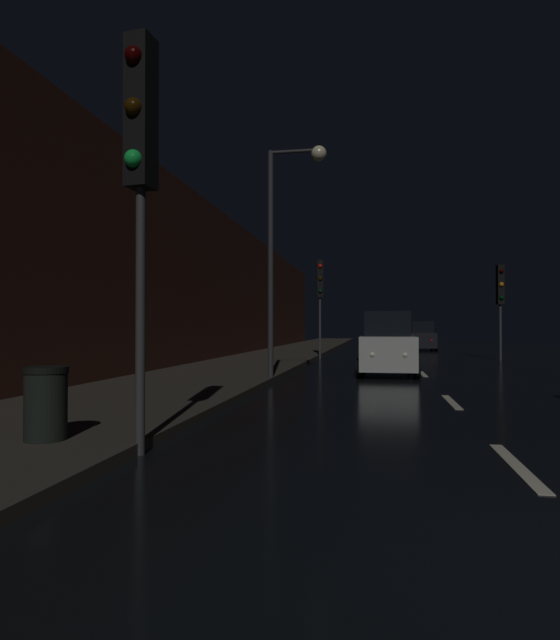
{
  "coord_description": "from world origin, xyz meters",
  "views": [
    {
      "loc": [
        -1.58,
        -3.53,
        1.58
      ],
      "look_at": [
        -5.85,
        20.65,
        1.91
      ],
      "focal_mm": 30.35,
      "sensor_mm": 36.0,
      "label": 1
    }
  ],
  "objects": [
    {
      "name": "ground",
      "position": [
        0.0,
        24.5,
        -0.01
      ],
      "size": [
        25.71,
        84.0,
        0.02
      ],
      "primitive_type": "cube",
      "color": "black"
    },
    {
      "name": "sidewalk_left",
      "position": [
        -6.65,
        24.5,
        0.07
      ],
      "size": [
        4.4,
        84.0,
        0.15
      ],
      "primitive_type": "cube",
      "color": "#38332B",
      "rests_on": "ground"
    },
    {
      "name": "building_facade_left",
      "position": [
        -9.25,
        21.0,
        3.59
      ],
      "size": [
        0.8,
        63.0,
        7.18
      ],
      "primitive_type": "cube",
      "color": "#472319",
      "rests_on": "ground"
    },
    {
      "name": "lane_centerline",
      "position": [
        0.0,
        11.88,
        0.01
      ],
      "size": [
        0.16,
        20.1,
        0.01
      ],
      "color": "beige",
      "rests_on": "ground"
    },
    {
      "name": "traffic_light_far_right",
      "position": [
        4.36,
        23.89,
        3.3
      ],
      "size": [
        0.35,
        0.47,
        4.58
      ],
      "rotation": [
        0.0,
        0.0,
        -1.45
      ],
      "color": "#38383A",
      "rests_on": "ground"
    },
    {
      "name": "traffic_light_far_left",
      "position": [
        -4.35,
        23.84,
        3.65
      ],
      "size": [
        0.36,
        0.48,
        5.0
      ],
      "rotation": [
        0.0,
        0.0,
        -1.4
      ],
      "color": "#38383A",
      "rests_on": "ground"
    },
    {
      "name": "traffic_light_near_left",
      "position": [
        -4.46,
        2.75,
        3.81
      ],
      "size": [
        0.34,
        0.47,
        5.21
      ],
      "rotation": [
        0.0,
        0.0,
        -1.68
      ],
      "color": "#38383A",
      "rests_on": "ground"
    },
    {
      "name": "streetlamp_overhead",
      "position": [
        -4.08,
        11.75,
        4.52
      ],
      "size": [
        1.7,
        0.44,
        6.76
      ],
      "color": "#2D2D30",
      "rests_on": "ground"
    },
    {
      "name": "trash_bin_curbside",
      "position": [
        -5.7,
        2.71,
        0.62
      ],
      "size": [
        0.55,
        0.55,
        0.93
      ],
      "color": "black",
      "rests_on": "sidewalk_left"
    },
    {
      "name": "car_approaching_headlights",
      "position": [
        -1.19,
        15.0,
        0.96
      ],
      "size": [
        1.93,
        4.18,
        2.11
      ],
      "rotation": [
        0.0,
        0.0,
        -1.57
      ],
      "color": "silver",
      "rests_on": "ground"
    },
    {
      "name": "car_distant_taillights",
      "position": [
        1.55,
        34.56,
        0.91
      ],
      "size": [
        1.82,
        3.95,
        1.99
      ],
      "rotation": [
        0.0,
        0.0,
        1.57
      ],
      "color": "black",
      "rests_on": "ground"
    }
  ]
}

